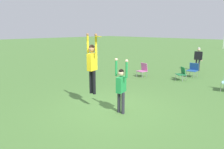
% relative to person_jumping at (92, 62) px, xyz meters
% --- Properties ---
extents(ground_plane, '(120.00, 120.00, 0.00)m').
position_rel_person_jumping_xyz_m(ground_plane, '(0.59, 0.35, -1.75)').
color(ground_plane, '#4C7A38').
extents(person_jumping, '(0.56, 0.44, 2.26)m').
position_rel_person_jumping_xyz_m(person_jumping, '(0.00, 0.00, 0.00)').
color(person_jumping, black).
rests_on(person_jumping, ground_plane).
extents(person_defending, '(0.58, 0.46, 1.96)m').
position_rel_person_jumping_xyz_m(person_defending, '(1.18, 0.30, -0.73)').
color(person_defending, '#2D2D38').
rests_on(person_defending, ground_plane).
extents(frisbee, '(0.24, 0.24, 0.05)m').
position_rel_person_jumping_xyz_m(frisbee, '(0.39, -0.03, 0.94)').
color(frisbee, yellow).
extents(camping_chair_0, '(0.60, 0.64, 0.86)m').
position_rel_person_jumping_xyz_m(camping_chair_0, '(0.42, 7.92, -1.26)').
color(camping_chair_0, gray).
rests_on(camping_chair_0, ground_plane).
extents(camping_chair_3, '(0.70, 0.78, 0.77)m').
position_rel_person_jumping_xyz_m(camping_chair_3, '(0.37, 6.53, -1.31)').
color(camping_chair_3, gray).
rests_on(camping_chair_3, ground_plane).
extents(camping_chair_4, '(0.59, 0.63, 0.86)m').
position_rel_person_jumping_xyz_m(camping_chair_4, '(-1.86, 5.77, -1.28)').
color(camping_chair_4, gray).
rests_on(camping_chair_4, ground_plane).
extents(person_spectator_near, '(0.61, 0.24, 1.68)m').
position_rel_person_jumping_xyz_m(person_spectator_near, '(-0.19, 10.06, -0.74)').
color(person_spectator_near, '#2D2D38').
rests_on(person_spectator_near, ground_plane).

